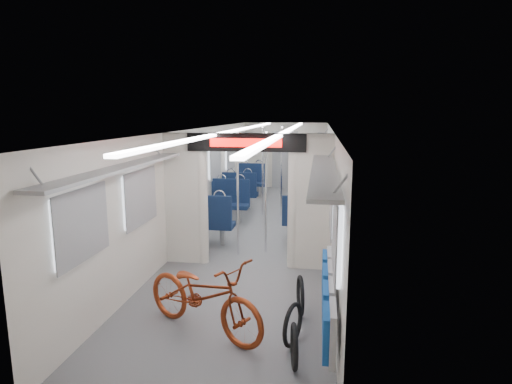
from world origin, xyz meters
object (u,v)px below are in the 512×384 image
at_px(bicycle, 203,295).
at_px(bike_hoop_a, 294,349).
at_px(seat_bay_far_left, 246,183).
at_px(seat_bay_near_left, 221,207).
at_px(stanchion_far_right, 281,172).
at_px(stanchion_near_right, 266,193).
at_px(bike_hoop_b, 293,327).
at_px(seat_bay_far_right, 309,186).
at_px(flip_bench, 328,296).
at_px(seat_bay_near_right, 306,207).
at_px(stanchion_far_left, 263,171).
at_px(bike_hoop_c, 300,298).
at_px(stanchion_near_left, 238,195).

height_order(bicycle, bike_hoop_a, bicycle).
bearing_deg(seat_bay_far_left, seat_bay_near_left, -90.00).
distance_m(bicycle, stanchion_far_right, 6.18).
relative_size(bike_hoop_a, stanchion_near_right, 0.21).
xyz_separation_m(stanchion_near_right, stanchion_far_right, (0.02, 2.99, 0.00)).
xyz_separation_m(bike_hoop_b, stanchion_near_right, (-0.73, 3.30, 0.92)).
bearing_deg(seat_bay_far_right, flip_bench, -86.83).
height_order(stanchion_near_right, stanchion_far_right, same).
bearing_deg(seat_bay_near_left, seat_bay_far_right, 59.17).
distance_m(bike_hoop_a, seat_bay_near_right, 5.41).
bearing_deg(stanchion_far_left, flip_bench, -75.65).
bearing_deg(seat_bay_far_right, bike_hoop_c, -89.35).
distance_m(seat_bay_near_right, stanchion_near_right, 1.91).
height_order(flip_bench, seat_bay_far_left, seat_bay_far_left).
xyz_separation_m(flip_bench, stanchion_far_left, (-1.58, 6.19, 0.57)).
height_order(bike_hoop_b, seat_bay_near_right, seat_bay_near_right).
bearing_deg(bike_hoop_b, stanchion_near_left, 111.72).
relative_size(bicycle, bike_hoop_a, 3.70).
height_order(bike_hoop_a, seat_bay_near_right, seat_bay_near_right).
bearing_deg(stanchion_far_left, seat_bay_far_left, 114.24).
xyz_separation_m(seat_bay_near_right, stanchion_far_right, (-0.68, 1.33, 0.61)).
bearing_deg(bike_hoop_a, seat_bay_far_left, 103.16).
relative_size(seat_bay_far_left, stanchion_far_left, 0.98).
bearing_deg(stanchion_near_right, seat_bay_far_left, 104.35).
bearing_deg(flip_bench, stanchion_near_right, 109.36).
xyz_separation_m(bicycle, bike_hoop_a, (1.13, -0.60, -0.26)).
bearing_deg(stanchion_far_left, bicycle, -89.00).
xyz_separation_m(seat_bay_far_left, stanchion_far_right, (1.19, -1.58, 0.58)).
distance_m(flip_bench, bike_hoop_c, 0.82).
xyz_separation_m(seat_bay_near_right, seat_bay_far_right, (0.00, 2.72, 0.02)).
bearing_deg(bike_hoop_a, bicycle, 152.13).
relative_size(bike_hoop_c, seat_bay_near_left, 0.24).
relative_size(seat_bay_far_left, stanchion_near_right, 0.98).
height_order(seat_bay_far_left, stanchion_far_right, stanchion_far_right).
distance_m(seat_bay_far_right, stanchion_near_right, 4.48).
xyz_separation_m(bike_hoop_a, seat_bay_near_right, (-0.07, 5.40, 0.32)).
height_order(bicycle, bike_hoop_b, bicycle).
bearing_deg(stanchion_near_left, stanchion_far_left, 89.54).
distance_m(flip_bench, seat_bay_far_right, 7.58).
bearing_deg(stanchion_far_left, seat_bay_near_right, -49.04).
distance_m(seat_bay_near_left, seat_bay_far_right, 3.65).
height_order(seat_bay_far_right, stanchion_far_left, stanchion_far_left).
relative_size(flip_bench, seat_bay_far_right, 0.97).
xyz_separation_m(bicycle, seat_bay_near_left, (-0.81, 4.39, 0.09)).
xyz_separation_m(bicycle, flip_bench, (1.48, -0.05, 0.10)).
distance_m(bike_hoop_a, stanchion_far_left, 6.92).
bearing_deg(stanchion_near_left, stanchion_near_right, 25.86).
distance_m(seat_bay_near_right, seat_bay_far_right, 2.72).
height_order(bike_hoop_c, stanchion_far_left, stanchion_far_left).
relative_size(bicycle, stanchion_near_right, 0.79).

